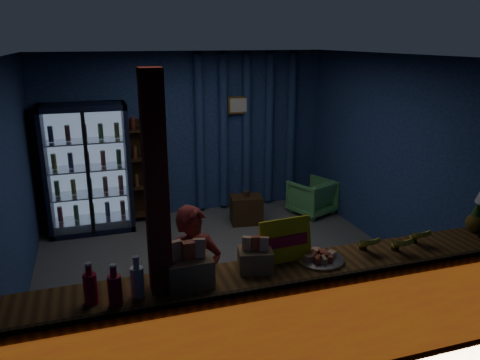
# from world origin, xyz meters

# --- Properties ---
(ground) EXTENTS (4.60, 4.60, 0.00)m
(ground) POSITION_xyz_m (0.00, 0.00, 0.00)
(ground) COLOR #515154
(ground) RESTS_ON ground
(room_walls) EXTENTS (4.60, 4.60, 4.60)m
(room_walls) POSITION_xyz_m (0.00, 0.00, 1.57)
(room_walls) COLOR navy
(room_walls) RESTS_ON ground
(counter) EXTENTS (4.40, 0.57, 0.99)m
(counter) POSITION_xyz_m (0.00, -1.91, 0.48)
(counter) COLOR brown
(counter) RESTS_ON ground
(support_post) EXTENTS (0.16, 0.16, 2.60)m
(support_post) POSITION_xyz_m (-1.05, -1.90, 1.30)
(support_post) COLOR maroon
(support_post) RESTS_ON ground
(beverage_cooler) EXTENTS (1.20, 0.62, 1.90)m
(beverage_cooler) POSITION_xyz_m (-1.55, 1.92, 0.93)
(beverage_cooler) COLOR black
(beverage_cooler) RESTS_ON ground
(bottle_shelf) EXTENTS (0.50, 0.28, 1.60)m
(bottle_shelf) POSITION_xyz_m (-0.70, 2.06, 0.79)
(bottle_shelf) COLOR #3C2713
(bottle_shelf) RESTS_ON ground
(curtain_folds) EXTENTS (1.74, 0.14, 2.50)m
(curtain_folds) POSITION_xyz_m (1.00, 2.14, 1.30)
(curtain_folds) COLOR navy
(curtain_folds) RESTS_ON room_walls
(framed_picture) EXTENTS (0.36, 0.04, 0.28)m
(framed_picture) POSITION_xyz_m (0.85, 2.10, 1.75)
(framed_picture) COLOR gold
(framed_picture) RESTS_ON room_walls
(shopkeeper) EXTENTS (0.55, 0.40, 1.41)m
(shopkeeper) POSITION_xyz_m (-0.70, -1.43, 0.70)
(shopkeeper) COLOR maroon
(shopkeeper) RESTS_ON ground
(green_chair) EXTENTS (0.80, 0.81, 0.58)m
(green_chair) POSITION_xyz_m (1.90, 1.44, 0.29)
(green_chair) COLOR #5AB562
(green_chair) RESTS_ON ground
(side_table) EXTENTS (0.52, 0.41, 0.52)m
(side_table) POSITION_xyz_m (0.74, 1.39, 0.22)
(side_table) COLOR #3C2713
(side_table) RESTS_ON ground
(yellow_sign) EXTENTS (0.48, 0.13, 0.38)m
(yellow_sign) POSITION_xyz_m (0.04, -1.75, 1.14)
(yellow_sign) COLOR yellow
(yellow_sign) RESTS_ON counter
(soda_bottles) EXTENTS (0.43, 0.18, 0.32)m
(soda_bottles) POSITION_xyz_m (-1.39, -1.97, 1.08)
(soda_bottles) COLOR red
(soda_bottles) RESTS_ON counter
(snack_box_left) EXTENTS (0.36, 0.30, 0.37)m
(snack_box_left) POSITION_xyz_m (-0.84, -1.89, 1.08)
(snack_box_left) COLOR #A5804F
(snack_box_left) RESTS_ON counter
(snack_box_centre) EXTENTS (0.32, 0.28, 0.29)m
(snack_box_centre) POSITION_xyz_m (-0.26, -1.82, 1.05)
(snack_box_centre) COLOR #A5804F
(snack_box_centre) RESTS_ON counter
(pastry_tray) EXTENTS (0.41, 0.41, 0.07)m
(pastry_tray) POSITION_xyz_m (0.32, -1.84, 0.97)
(pastry_tray) COLOR silver
(pastry_tray) RESTS_ON counter
(banana_bunches) EXTENTS (0.78, 0.30, 0.17)m
(banana_bunches) POSITION_xyz_m (1.06, -1.84, 1.03)
(banana_bunches) COLOR gold
(banana_bunches) RESTS_ON counter
(pineapple) EXTENTS (0.18, 0.18, 0.31)m
(pineapple) POSITION_xyz_m (2.05, -1.75, 1.08)
(pineapple) COLOR #8B5819
(pineapple) RESTS_ON counter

